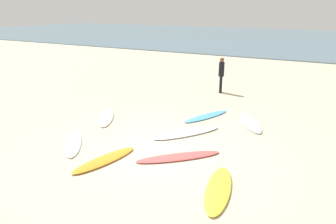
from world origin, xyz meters
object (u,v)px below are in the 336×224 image
object	(u,v)px
beachgoer_near	(221,73)
surfboard_7	(218,189)
surfboard_6	(105,160)
surfboard_0	(73,143)
surfboard_5	(250,122)
surfboard_2	(106,117)
surfboard_4	(179,157)
surfboard_3	(187,133)
surfboard_1	(206,116)

from	to	relation	value
beachgoer_near	surfboard_7	bearing A→B (deg)	-0.35
surfboard_7	surfboard_6	bearing A→B (deg)	168.33
surfboard_0	surfboard_6	xyz separation A→B (m)	(1.67, -0.47, 0.01)
surfboard_5	surfboard_7	size ratio (longest dim) A/B	1.02
surfboard_2	surfboard_7	bearing A→B (deg)	-59.25
surfboard_4	surfboard_5	world-z (taller)	surfboard_5
surfboard_3	surfboard_5	size ratio (longest dim) A/B	1.11
surfboard_5	surfboard_6	distance (m)	5.76
beachgoer_near	surfboard_1	bearing A→B (deg)	-7.89
surfboard_3	surfboard_7	bearing A→B (deg)	162.06
surfboard_0	surfboard_6	bearing A→B (deg)	123.37
surfboard_3	surfboard_7	world-z (taller)	surfboard_7
surfboard_3	surfboard_4	bearing A→B (deg)	142.90
surfboard_4	surfboard_7	world-z (taller)	surfboard_7
surfboard_0	surfboard_7	xyz separation A→B (m)	(5.02, -0.39, 0.01)
surfboard_1	surfboard_7	xyz separation A→B (m)	(2.29, -4.87, 0.01)
surfboard_4	beachgoer_near	world-z (taller)	beachgoer_near
surfboard_5	surfboard_7	world-z (taller)	surfboard_7
surfboard_5	surfboard_6	size ratio (longest dim) A/B	1.05
surfboard_5	beachgoer_near	xyz separation A→B (m)	(-2.55, 3.84, 0.96)
surfboard_2	surfboard_3	size ratio (longest dim) A/B	0.87
surfboard_5	beachgoer_near	distance (m)	4.71
surfboard_4	surfboard_3	bearing A→B (deg)	-25.65
surfboard_4	beachgoer_near	xyz separation A→B (m)	(-1.52, 7.70, 0.96)
surfboard_0	beachgoer_near	bearing A→B (deg)	-143.44
surfboard_1	surfboard_2	size ratio (longest dim) A/B	1.04
beachgoer_near	surfboard_6	bearing A→B (deg)	-21.38
surfboard_3	surfboard_2	bearing A→B (deg)	35.07
surfboard_4	beachgoer_near	distance (m)	7.91
surfboard_7	surfboard_0	bearing A→B (deg)	162.46
surfboard_6	surfboard_7	size ratio (longest dim) A/B	0.97
surfboard_1	surfboard_4	world-z (taller)	surfboard_4
surfboard_2	surfboard_6	bearing A→B (deg)	-84.25
surfboard_3	surfboard_7	xyz separation A→B (m)	(2.20, -2.88, 0.00)
surfboard_5	surfboard_7	bearing A→B (deg)	-113.47
surfboard_5	surfboard_0	bearing A→B (deg)	-164.31
surfboard_2	beachgoer_near	size ratio (longest dim) A/B	1.24
surfboard_2	surfboard_5	distance (m)	5.52
surfboard_1	surfboard_7	world-z (taller)	surfboard_7
surfboard_2	surfboard_7	xyz separation A→B (m)	(5.68, -2.85, 0.01)
surfboard_5	surfboard_6	bearing A→B (deg)	-148.94
surfboard_1	surfboard_6	size ratio (longest dim) A/B	1.07
surfboard_0	surfboard_6	distance (m)	1.73
surfboard_2	beachgoer_near	bearing A→B (deg)	34.25
surfboard_0	surfboard_2	world-z (taller)	surfboard_2
surfboard_4	surfboard_0	bearing A→B (deg)	57.85
surfboard_1	surfboard_7	size ratio (longest dim) A/B	1.04
surfboard_5	surfboard_6	world-z (taller)	surfboard_6
surfboard_4	surfboard_5	bearing A→B (deg)	-58.88
surfboard_0	beachgoer_near	size ratio (longest dim) A/B	1.26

